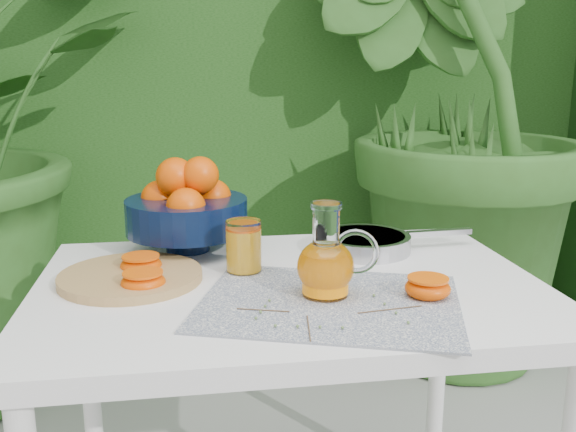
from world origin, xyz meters
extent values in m
cube|color=#1A4413|center=(0.00, 2.20, 1.25)|extent=(8.00, 1.20, 2.50)
imported|color=#305C1F|center=(0.80, 1.18, 1.01)|extent=(2.84, 2.84, 2.02)
cube|color=white|center=(0.01, -0.01, 0.73)|extent=(1.00, 0.70, 0.04)
cylinder|color=white|center=(-0.44, 0.29, 0.35)|extent=(0.04, 0.04, 0.71)
cylinder|color=white|center=(0.46, 0.29, 0.35)|extent=(0.04, 0.04, 0.71)
cube|color=#0B193E|center=(0.07, -0.13, 0.75)|extent=(0.55, 0.49, 0.00)
cylinder|color=#AA804C|center=(-0.30, 0.05, 0.76)|extent=(0.30, 0.30, 0.02)
cylinder|color=black|center=(-0.19, 0.25, 0.77)|extent=(0.10, 0.10, 0.04)
cylinder|color=black|center=(-0.19, 0.25, 0.83)|extent=(0.28, 0.28, 0.08)
sphere|color=#D63D02|center=(-0.25, 0.28, 0.87)|extent=(0.09, 0.09, 0.09)
sphere|color=#D63D02|center=(-0.13, 0.28, 0.87)|extent=(0.09, 0.09, 0.09)
sphere|color=#D63D02|center=(-0.19, 0.18, 0.87)|extent=(0.09, 0.09, 0.09)
sphere|color=#D63D02|center=(-0.19, 0.32, 0.87)|extent=(0.09, 0.09, 0.09)
sphere|color=#D63D02|center=(-0.21, 0.25, 0.92)|extent=(0.09, 0.09, 0.09)
sphere|color=#D63D02|center=(-0.15, 0.24, 0.93)|extent=(0.09, 0.09, 0.08)
cylinder|color=white|center=(0.06, -0.10, 0.76)|extent=(0.11, 0.11, 0.01)
ellipsoid|color=white|center=(0.06, -0.10, 0.81)|extent=(0.14, 0.14, 0.10)
cylinder|color=white|center=(0.06, -0.10, 0.89)|extent=(0.06, 0.06, 0.07)
cylinder|color=white|center=(0.06, -0.10, 0.92)|extent=(0.07, 0.07, 0.01)
torus|color=white|center=(0.12, -0.12, 0.84)|extent=(0.08, 0.04, 0.08)
cylinder|color=orange|center=(0.06, -0.10, 0.80)|extent=(0.11, 0.11, 0.08)
cylinder|color=white|center=(-0.07, 0.06, 0.81)|extent=(0.08, 0.08, 0.11)
cylinder|color=gold|center=(-0.07, 0.06, 0.80)|extent=(0.07, 0.07, 0.09)
cylinder|color=#E54107|center=(-0.07, 0.06, 0.84)|extent=(0.06, 0.06, 0.00)
cylinder|color=#ABAAAF|center=(0.22, 0.18, 0.77)|extent=(0.23, 0.23, 0.04)
cylinder|color=silver|center=(0.22, 0.18, 0.79)|extent=(0.20, 0.20, 0.01)
cube|color=#ABAAAF|center=(0.40, 0.19, 0.78)|extent=(0.16, 0.03, 0.01)
ellipsoid|color=#D63D02|center=(-0.27, -0.02, 0.77)|extent=(0.09, 0.09, 0.04)
cylinder|color=#E54107|center=(-0.27, -0.02, 0.79)|extent=(0.08, 0.08, 0.00)
ellipsoid|color=#D63D02|center=(-0.28, 0.09, 0.77)|extent=(0.09, 0.09, 0.04)
cylinder|color=#E54107|center=(-0.28, 0.09, 0.79)|extent=(0.08, 0.08, 0.00)
ellipsoid|color=#D63D02|center=(0.25, -0.14, 0.77)|extent=(0.09, 0.09, 0.04)
cylinder|color=#E54107|center=(0.25, -0.14, 0.79)|extent=(0.08, 0.08, 0.00)
cylinder|color=#503A24|center=(0.01, -0.25, 0.76)|extent=(0.02, 0.10, 0.00)
sphere|color=#58763D|center=(-0.05, -0.24, 0.76)|extent=(0.01, 0.01, 0.01)
sphere|color=#58763D|center=(-0.01, -0.25, 0.76)|extent=(0.01, 0.01, 0.01)
sphere|color=#58763D|center=(0.02, -0.25, 0.76)|extent=(0.01, 0.01, 0.01)
sphere|color=#58763D|center=(0.06, -0.26, 0.76)|extent=(0.01, 0.01, 0.01)
cylinder|color=#503A24|center=(0.16, -0.19, 0.76)|extent=(0.12, 0.02, 0.00)
sphere|color=#58763D|center=(0.15, -0.13, 0.76)|extent=(0.01, 0.01, 0.01)
sphere|color=#58763D|center=(0.16, -0.17, 0.76)|extent=(0.01, 0.01, 0.01)
sphere|color=#58763D|center=(0.16, -0.21, 0.76)|extent=(0.01, 0.01, 0.01)
sphere|color=#58763D|center=(0.17, -0.26, 0.76)|extent=(0.01, 0.01, 0.01)
cylinder|color=#503A24|center=(-0.06, -0.16, 0.76)|extent=(0.09, 0.03, 0.00)
sphere|color=#58763D|center=(-0.08, -0.20, 0.76)|extent=(0.01, 0.01, 0.01)
sphere|color=#58763D|center=(-0.07, -0.17, 0.76)|extent=(0.01, 0.01, 0.01)
sphere|color=#58763D|center=(-0.05, -0.15, 0.76)|extent=(0.01, 0.01, 0.01)
sphere|color=#58763D|center=(-0.04, -0.12, 0.76)|extent=(0.01, 0.01, 0.01)
camera|label=1|loc=(-0.18, -1.20, 1.18)|focal=40.00mm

